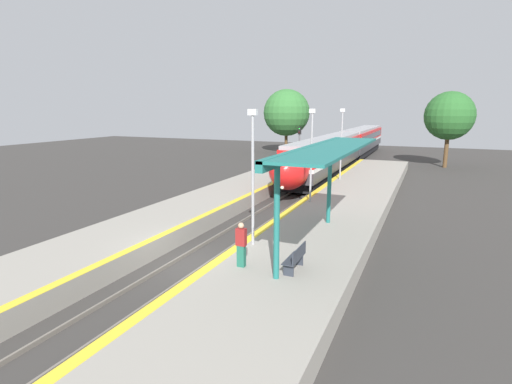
% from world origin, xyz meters
% --- Properties ---
extents(ground_plane, '(120.00, 120.00, 0.00)m').
position_xyz_m(ground_plane, '(0.00, 0.00, 0.00)').
color(ground_plane, '#383533').
extents(rail_left, '(0.08, 90.00, 0.15)m').
position_xyz_m(rail_left, '(-0.72, 0.00, 0.07)').
color(rail_left, slate).
rests_on(rail_left, ground_plane).
extents(rail_right, '(0.08, 90.00, 0.15)m').
position_xyz_m(rail_right, '(0.72, 0.00, 0.07)').
color(rail_right, slate).
rests_on(rail_right, ground_plane).
extents(train, '(2.83, 42.69, 3.77)m').
position_xyz_m(train, '(0.00, 32.22, 2.17)').
color(train, black).
rests_on(train, ground_plane).
extents(platform_right, '(5.07, 64.00, 0.87)m').
position_xyz_m(platform_right, '(4.26, 0.00, 0.43)').
color(platform_right, gray).
rests_on(platform_right, ground_plane).
extents(platform_left, '(4.28, 64.00, 0.87)m').
position_xyz_m(platform_left, '(-3.86, 0.00, 0.43)').
color(platform_left, gray).
rests_on(platform_left, ground_plane).
extents(platform_bench, '(0.44, 1.44, 0.89)m').
position_xyz_m(platform_bench, '(4.89, -0.74, 1.32)').
color(platform_bench, '#2D333D').
rests_on(platform_bench, platform_right).
extents(person_waiting, '(0.36, 0.22, 1.65)m').
position_xyz_m(person_waiting, '(2.97, -1.18, 1.71)').
color(person_waiting, '#1E604C').
rests_on(person_waiting, platform_right).
extents(railway_signal, '(0.28, 0.28, 4.78)m').
position_xyz_m(railway_signal, '(-2.42, 22.48, 2.90)').
color(railway_signal, '#59595E').
rests_on(railway_signal, ground_plane).
extents(lamppost_near, '(0.36, 0.20, 5.58)m').
position_xyz_m(lamppost_near, '(2.38, 1.17, 4.04)').
color(lamppost_near, '#9E9EA3').
rests_on(lamppost_near, platform_right).
extents(lamppost_mid, '(0.36, 0.20, 5.58)m').
position_xyz_m(lamppost_mid, '(2.38, 9.73, 4.04)').
color(lamppost_mid, '#9E9EA3').
rests_on(lamppost_mid, platform_right).
extents(lamppost_far, '(0.36, 0.20, 5.58)m').
position_xyz_m(lamppost_far, '(2.38, 18.29, 4.04)').
color(lamppost_far, '#9E9EA3').
rests_on(lamppost_far, platform_right).
extents(station_canopy, '(2.02, 10.29, 4.16)m').
position_xyz_m(station_canopy, '(5.05, 2.02, 4.72)').
color(station_canopy, '#1E6B66').
rests_on(station_canopy, platform_right).
extents(background_tree_left, '(6.68, 6.68, 9.16)m').
position_xyz_m(background_tree_left, '(-10.67, 42.17, 5.81)').
color(background_tree_left, brown).
rests_on(background_tree_left, ground_plane).
extents(background_tree_right, '(5.23, 5.23, 8.27)m').
position_xyz_m(background_tree_right, '(10.45, 35.36, 5.64)').
color(background_tree_right, brown).
rests_on(background_tree_right, ground_plane).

